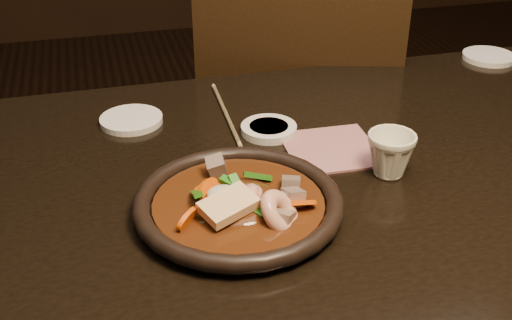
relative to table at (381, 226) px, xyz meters
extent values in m
cube|color=black|center=(0.00, 0.00, 0.06)|extent=(1.60, 0.90, 0.04)
cube|color=black|center=(0.08, 0.67, -0.21)|extent=(0.56, 0.56, 0.04)
cylinder|color=black|center=(0.31, 0.80, -0.45)|extent=(0.04, 0.04, 0.44)
cylinder|color=black|center=(0.21, 0.45, -0.45)|extent=(0.04, 0.04, 0.44)
cylinder|color=black|center=(-0.04, 0.90, -0.45)|extent=(0.04, 0.04, 0.44)
cylinder|color=black|center=(-0.14, 0.55, -0.45)|extent=(0.04, 0.04, 0.44)
cube|color=black|center=(0.03, 0.48, 0.05)|extent=(0.42, 0.15, 0.47)
cylinder|color=black|center=(-0.22, -0.02, 0.08)|extent=(0.26, 0.26, 0.01)
torus|color=black|center=(-0.22, -0.02, 0.09)|extent=(0.28, 0.28, 0.02)
cylinder|color=#3D1C0B|center=(-0.22, -0.02, 0.09)|extent=(0.23, 0.23, 0.01)
ellipsoid|color=#3D1C0B|center=(-0.22, -0.02, 0.09)|extent=(0.13, 0.12, 0.04)
torus|color=#E1A78E|center=(-0.22, -0.01, 0.10)|extent=(0.08, 0.08, 0.04)
torus|color=#E1A78E|center=(-0.22, -0.02, 0.10)|extent=(0.07, 0.07, 0.06)
torus|color=#E1A78E|center=(-0.18, -0.07, 0.10)|extent=(0.08, 0.08, 0.06)
cube|color=#836D5F|center=(-0.18, -0.07, 0.10)|extent=(0.04, 0.04, 0.03)
cube|color=#836D5F|center=(-0.16, -0.04, 0.10)|extent=(0.03, 0.03, 0.03)
cube|color=#836D5F|center=(-0.22, -0.02, 0.10)|extent=(0.04, 0.04, 0.03)
cube|color=#836D5F|center=(-0.15, -0.01, 0.10)|extent=(0.03, 0.04, 0.03)
cube|color=#836D5F|center=(-0.24, 0.06, 0.11)|extent=(0.03, 0.03, 0.03)
cube|color=#836D5F|center=(-0.24, -0.04, 0.10)|extent=(0.04, 0.04, 0.02)
cylinder|color=#DE4D07|center=(-0.26, 0.01, 0.10)|extent=(0.05, 0.03, 0.04)
cylinder|color=#DE4D07|center=(-0.30, -0.05, 0.10)|extent=(0.04, 0.05, 0.04)
cylinder|color=#DE4D07|center=(-0.26, 0.01, 0.10)|extent=(0.05, 0.05, 0.04)
cylinder|color=#DE4D07|center=(-0.15, -0.06, 0.10)|extent=(0.05, 0.04, 0.03)
cube|color=#236A14|center=(-0.23, -0.03, 0.10)|extent=(0.02, 0.04, 0.02)
cube|color=#236A14|center=(-0.22, 0.01, 0.11)|extent=(0.04, 0.04, 0.02)
cube|color=#236A14|center=(-0.22, 0.00, 0.10)|extent=(0.02, 0.04, 0.03)
cube|color=#236A14|center=(-0.19, 0.02, 0.10)|extent=(0.04, 0.02, 0.02)
cube|color=#236A14|center=(-0.21, -0.05, 0.10)|extent=(0.03, 0.04, 0.02)
cube|color=#236A14|center=(-0.28, 0.00, 0.11)|extent=(0.01, 0.04, 0.02)
ellipsoid|color=beige|center=(-0.18, -0.04, 0.11)|extent=(0.04, 0.03, 0.02)
ellipsoid|color=beige|center=(-0.22, -0.02, 0.11)|extent=(0.03, 0.04, 0.02)
ellipsoid|color=beige|center=(-0.24, -0.02, 0.11)|extent=(0.04, 0.04, 0.02)
ellipsoid|color=beige|center=(-0.23, -0.02, 0.10)|extent=(0.03, 0.03, 0.02)
ellipsoid|color=beige|center=(-0.23, -0.02, 0.11)|extent=(0.03, 0.03, 0.02)
ellipsoid|color=beige|center=(-0.22, -0.02, 0.11)|extent=(0.04, 0.03, 0.02)
cube|color=#FFD398|center=(-0.24, -0.05, 0.11)|extent=(0.08, 0.07, 0.03)
cylinder|color=white|center=(-0.12, 0.19, 0.08)|extent=(0.09, 0.09, 0.01)
cylinder|color=white|center=(-0.34, 0.29, 0.08)|extent=(0.11, 0.11, 0.01)
cylinder|color=white|center=(0.42, 0.40, 0.08)|extent=(0.11, 0.11, 0.01)
imported|color=#EBE6CB|center=(0.01, 0.02, 0.11)|extent=(0.08, 0.07, 0.07)
cylinder|color=tan|center=(-0.18, 0.27, 0.08)|extent=(0.01, 0.24, 0.01)
cylinder|color=tan|center=(-0.17, 0.28, 0.08)|extent=(0.01, 0.24, 0.01)
cube|color=#9E6163|center=(-0.04, 0.11, 0.08)|extent=(0.14, 0.14, 0.00)
camera|label=1|loc=(-0.38, -0.71, 0.57)|focal=45.00mm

